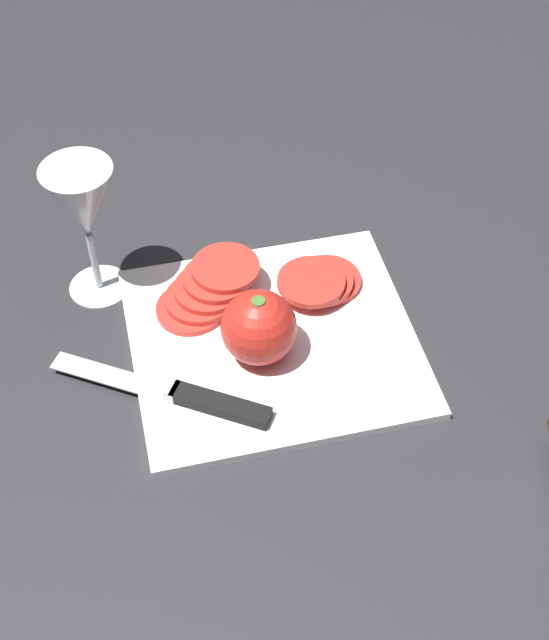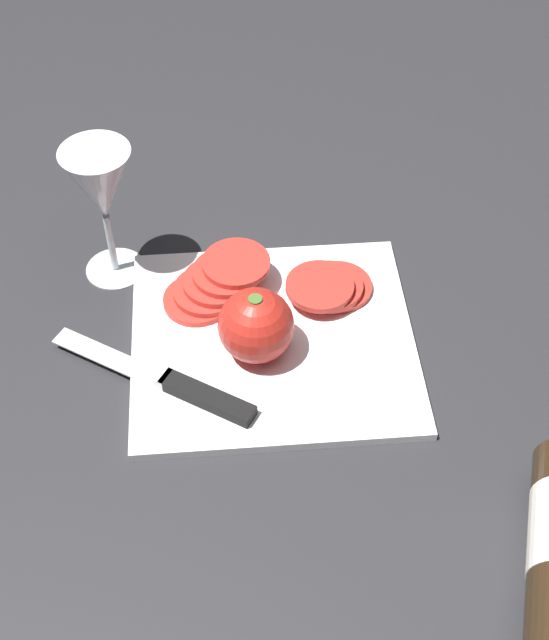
{
  "view_description": "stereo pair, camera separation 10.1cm",
  "coord_description": "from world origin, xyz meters",
  "px_view_note": "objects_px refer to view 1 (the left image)",
  "views": [
    {
      "loc": [
        0.15,
        0.68,
        0.79
      ],
      "look_at": [
        -0.0,
        0.03,
        0.04
      ],
      "focal_mm": 50.0,
      "sensor_mm": 36.0,
      "label": 1
    },
    {
      "loc": [
        0.05,
        0.7,
        0.79
      ],
      "look_at": [
        -0.0,
        0.03,
        0.04
      ],
      "focal_mm": 50.0,
      "sensor_mm": 36.0,
      "label": 2
    }
  ],
  "objects_px": {
    "wine_glass": "(83,208)",
    "tomato_slice_stack_near": "(320,281)",
    "whole_tomato": "(259,327)",
    "tomato_slice_stack_far": "(208,288)",
    "knife": "(199,399)"
  },
  "relations": [
    {
      "from": "wine_glass",
      "to": "whole_tomato",
      "type": "bearing_deg",
      "value": 136.94
    },
    {
      "from": "knife",
      "to": "tomato_slice_stack_far",
      "type": "bearing_deg",
      "value": -71.28
    },
    {
      "from": "whole_tomato",
      "to": "knife",
      "type": "height_order",
      "value": "whole_tomato"
    },
    {
      "from": "whole_tomato",
      "to": "tomato_slice_stack_near",
      "type": "distance_m",
      "value": 0.13
    },
    {
      "from": "wine_glass",
      "to": "tomato_slice_stack_near",
      "type": "height_order",
      "value": "wine_glass"
    },
    {
      "from": "wine_glass",
      "to": "tomato_slice_stack_far",
      "type": "relative_size",
      "value": 1.4
    },
    {
      "from": "whole_tomato",
      "to": "knife",
      "type": "relative_size",
      "value": 0.38
    },
    {
      "from": "whole_tomato",
      "to": "tomato_slice_stack_far",
      "type": "xyz_separation_m",
      "value": [
        0.04,
        -0.09,
        -0.02
      ]
    },
    {
      "from": "wine_glass",
      "to": "knife",
      "type": "xyz_separation_m",
      "value": [
        -0.09,
        0.21,
        -0.11
      ]
    },
    {
      "from": "wine_glass",
      "to": "tomato_slice_stack_far",
      "type": "height_order",
      "value": "wine_glass"
    },
    {
      "from": "whole_tomato",
      "to": "tomato_slice_stack_far",
      "type": "bearing_deg",
      "value": -66.46
    },
    {
      "from": "knife",
      "to": "tomato_slice_stack_near",
      "type": "bearing_deg",
      "value": -108.4
    },
    {
      "from": "knife",
      "to": "tomato_slice_stack_far",
      "type": "height_order",
      "value": "tomato_slice_stack_far"
    },
    {
      "from": "tomato_slice_stack_far",
      "to": "knife",
      "type": "bearing_deg",
      "value": 75.89
    },
    {
      "from": "tomato_slice_stack_near",
      "to": "knife",
      "type": "bearing_deg",
      "value": 38.77
    }
  ]
}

